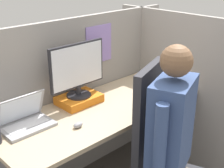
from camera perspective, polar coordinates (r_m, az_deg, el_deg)
cubicle_panel_back at (r=2.57m, az=-7.32°, el=-3.21°), size 2.11×0.05×1.36m
cubicle_panel_right at (r=2.86m, az=11.22°, el=-0.82°), size 0.04×1.28×1.36m
desk at (r=2.38m, az=-2.10°, el=-8.23°), size 1.61×0.65×0.75m
paper_box at (r=2.38m, az=-6.04°, el=-2.79°), size 0.31×0.23×0.06m
monitor at (r=2.29m, az=-6.33°, el=2.83°), size 0.47×0.19×0.41m
laptop at (r=2.11m, az=-15.53°, el=-6.50°), size 0.33×0.21×0.22m
mouse at (r=2.05m, az=-6.23°, el=-7.46°), size 0.07×0.04×0.04m
stapler at (r=2.83m, az=7.39°, el=1.18°), size 0.04×0.13×0.05m
carrot_toy at (r=2.34m, az=6.90°, el=-3.51°), size 0.04×0.12×0.04m
office_chair at (r=2.09m, az=8.34°, el=-13.03°), size 0.60×0.64×1.16m
person at (r=1.87m, az=11.42°, el=-10.51°), size 0.46×0.47×1.35m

